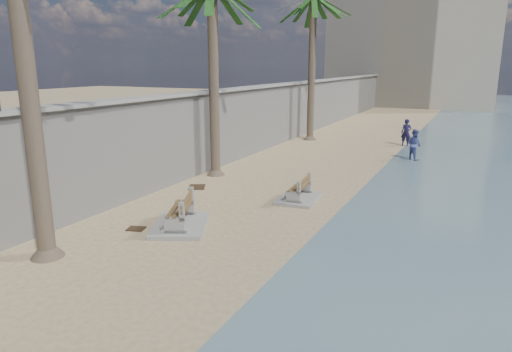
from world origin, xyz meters
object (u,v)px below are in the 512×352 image
(person_a, at_px, (406,131))
(person_b, at_px, (414,143))
(bench_far, at_px, (299,191))
(bench_near, at_px, (180,214))

(person_a, relative_size, person_b, 1.05)
(person_a, height_order, person_b, person_a)
(bench_far, height_order, person_b, person_b)
(person_b, bearing_deg, bench_far, 110.56)
(person_a, bearing_deg, person_b, -76.64)
(bench_far, relative_size, person_a, 1.10)
(bench_far, bearing_deg, person_a, 82.69)
(bench_far, bearing_deg, bench_near, -117.36)
(bench_near, distance_m, person_a, 17.82)
(person_b, bearing_deg, bench_near, 106.88)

